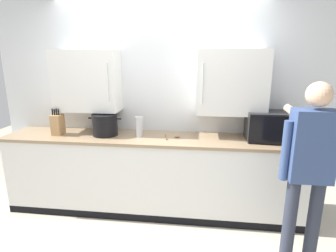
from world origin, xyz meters
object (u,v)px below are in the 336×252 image
object	(u,v)px
person_figure	(309,162)
wooden_spoon	(172,137)
stock_pot	(105,125)
microwave_oven	(268,126)
thermos_flask	(139,127)
knife_block	(58,124)

from	to	relation	value
person_figure	wooden_spoon	bearing A→B (deg)	149.11
stock_pot	wooden_spoon	xyz separation A→B (m)	(0.80, -0.01, -0.12)
microwave_oven	person_figure	world-z (taller)	person_figure
thermos_flask	knife_block	bearing A→B (deg)	-178.40
microwave_oven	person_figure	xyz separation A→B (m)	(0.15, -0.76, -0.11)
thermos_flask	person_figure	distance (m)	1.76
wooden_spoon	knife_block	bearing A→B (deg)	-178.85
stock_pot	person_figure	bearing A→B (deg)	-20.24
microwave_oven	stock_pot	bearing A→B (deg)	-179.38
stock_pot	microwave_oven	bearing A→B (deg)	0.62
microwave_oven	stock_pot	world-z (taller)	microwave_oven
microwave_oven	thermos_flask	distance (m)	1.45
thermos_flask	person_figure	world-z (taller)	person_figure
knife_block	stock_pot	bearing A→B (deg)	4.19
person_figure	thermos_flask	bearing A→B (deg)	155.54
wooden_spoon	person_figure	size ratio (longest dim) A/B	0.12
thermos_flask	stock_pot	bearing A→B (deg)	178.02
microwave_oven	knife_block	xyz separation A→B (m)	(-2.44, -0.06, -0.04)
wooden_spoon	stock_pot	bearing A→B (deg)	178.97
microwave_oven	stock_pot	size ratio (longest dim) A/B	1.29
knife_block	person_figure	bearing A→B (deg)	-15.17
stock_pot	knife_block	xyz separation A→B (m)	(-0.57, -0.04, -0.00)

